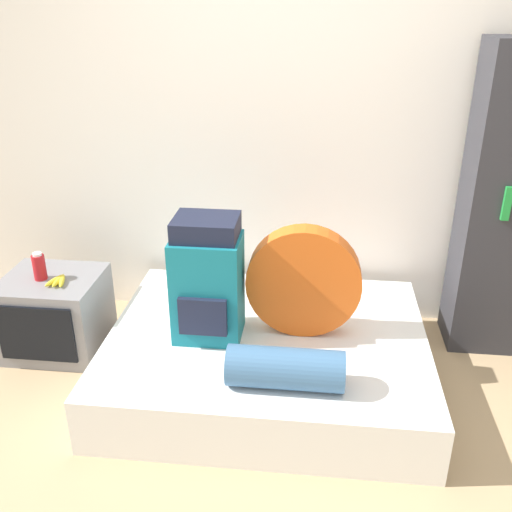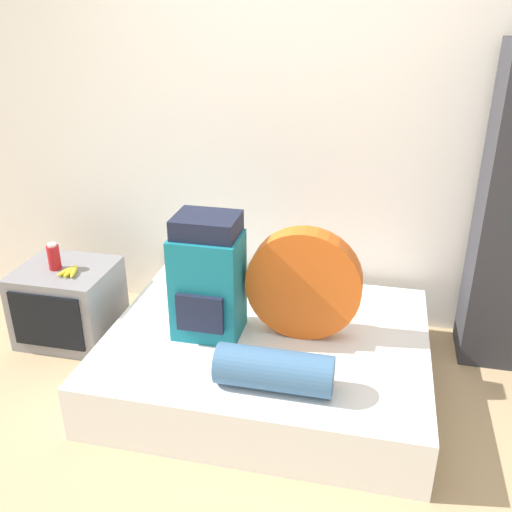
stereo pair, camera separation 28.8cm
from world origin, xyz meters
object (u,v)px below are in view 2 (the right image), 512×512
Objects in this scene: television at (69,303)px; tent_bag at (304,284)px; backpack at (208,278)px; canister at (54,257)px; sleeping_roll at (274,370)px.

tent_bag is at bearing -5.12° from television.
television is at bearing 167.20° from backpack.
tent_bag is 3.64× the size of canister.
television is at bearing 156.20° from sleeping_roll.
canister reaches higher than sleeping_roll.
tent_bag is (0.49, 0.09, -0.02)m from backpack.
television is (-1.46, 0.13, -0.37)m from tent_bag.
television is 3.37× the size of canister.
backpack is at bearing 137.25° from sleeping_roll.
tent_bag is 1.11× the size of sleeping_roll.
sleeping_roll is 1.58m from canister.
backpack is 0.63m from sleeping_roll.
television is at bearing 16.81° from canister.
backpack is 4.03× the size of canister.
sleeping_roll is at bearing -42.75° from backpack.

